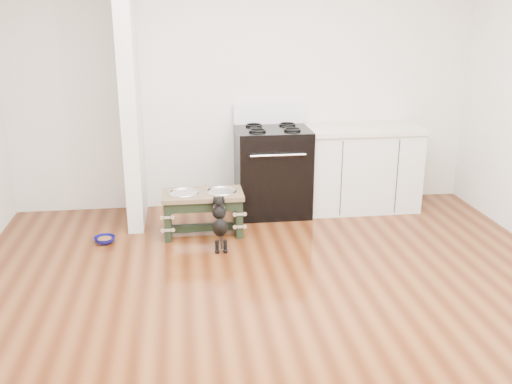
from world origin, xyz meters
The scene contains 8 objects.
ground centered at (0.00, 0.00, 0.00)m, with size 5.00×5.00×0.00m, color #461E0C.
room_shell centered at (0.00, 0.00, 1.62)m, with size 5.00×5.00×5.00m.
partition_wall centered at (-1.18, 2.10, 1.35)m, with size 0.15×0.80×2.70m, color silver.
oven_range centered at (0.25, 2.16, 0.48)m, with size 0.76×0.69×1.14m.
cabinet_run centered at (1.23, 2.18, 0.45)m, with size 1.24×0.64×0.91m.
dog_feeder centered at (-0.52, 1.61, 0.30)m, with size 0.78×0.41×0.44m.
puppy centered at (-0.38, 1.25, 0.26)m, with size 0.14×0.40×0.47m.
floor_bowl centered at (-1.45, 1.50, 0.03)m, with size 0.22×0.22×0.06m.
Camera 1 is at (-0.69, -3.61, 2.11)m, focal length 40.00 mm.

